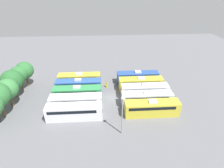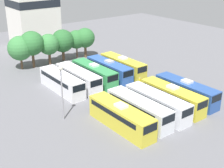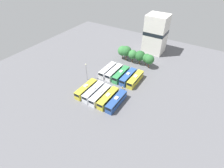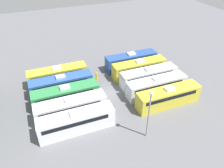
# 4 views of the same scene
# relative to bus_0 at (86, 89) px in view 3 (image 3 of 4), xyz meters

# --- Properties ---
(ground_plane) EXTENTS (115.94, 115.94, 0.00)m
(ground_plane) POSITION_rel_bus_0_xyz_m (6.60, 7.75, -1.67)
(ground_plane) COLOR slate
(bus_0) EXTENTS (2.62, 10.95, 3.41)m
(bus_0) POSITION_rel_bus_0_xyz_m (0.00, 0.00, 0.00)
(bus_0) COLOR gold
(bus_0) RESTS_ON ground_plane
(bus_1) EXTENTS (2.62, 10.95, 3.41)m
(bus_1) POSITION_rel_bus_0_xyz_m (3.36, 0.23, 0.00)
(bus_1) COLOR silver
(bus_1) RESTS_ON ground_plane
(bus_2) EXTENTS (2.62, 10.95, 3.41)m
(bus_2) POSITION_rel_bus_0_xyz_m (6.65, -0.04, 0.00)
(bus_2) COLOR silver
(bus_2) RESTS_ON ground_plane
(bus_3) EXTENTS (2.62, 10.95, 3.41)m
(bus_3) POSITION_rel_bus_0_xyz_m (10.00, 0.17, 0.00)
(bus_3) COLOR gold
(bus_3) RESTS_ON ground_plane
(bus_4) EXTENTS (2.62, 10.95, 3.41)m
(bus_4) POSITION_rel_bus_0_xyz_m (13.40, 0.33, 0.00)
(bus_4) COLOR #284C93
(bus_4) RESTS_ON ground_plane
(bus_5) EXTENTS (2.62, 10.95, 3.41)m
(bus_5) POSITION_rel_bus_0_xyz_m (-0.13, 15.44, 0.00)
(bus_5) COLOR silver
(bus_5) RESTS_ON ground_plane
(bus_6) EXTENTS (2.62, 10.95, 3.41)m
(bus_6) POSITION_rel_bus_0_xyz_m (3.13, 15.50, 0.00)
(bus_6) COLOR white
(bus_6) RESTS_ON ground_plane
(bus_7) EXTENTS (2.62, 10.95, 3.41)m
(bus_7) POSITION_rel_bus_0_xyz_m (6.53, 15.58, 0.00)
(bus_7) COLOR #338C4C
(bus_7) RESTS_ON ground_plane
(bus_8) EXTENTS (2.62, 10.95, 3.41)m
(bus_8) POSITION_rel_bus_0_xyz_m (9.95, 15.64, 0.00)
(bus_8) COLOR #2D56A8
(bus_8) RESTS_ON ground_plane
(bus_9) EXTENTS (2.62, 10.95, 3.41)m
(bus_9) POSITION_rel_bus_0_xyz_m (13.30, 15.74, 0.00)
(bus_9) COLOR gold
(bus_9) RESTS_ON ground_plane
(worker_person) EXTENTS (0.36, 0.36, 1.84)m
(worker_person) POSITION_rel_bus_0_xyz_m (11.32, 8.67, -0.82)
(worker_person) COLOR gold
(worker_person) RESTS_ON ground_plane
(light_pole) EXTENTS (0.60, 0.60, 7.87)m
(light_pole) POSITION_rel_bus_0_xyz_m (-4.84, 6.62, 3.66)
(light_pole) COLOR gray
(light_pole) RESTS_ON ground_plane
(tree_0) EXTENTS (4.88, 4.88, 6.76)m
(tree_0) POSITION_rel_bus_0_xyz_m (-0.99, 30.31, 2.64)
(tree_0) COLOR brown
(tree_0) RESTS_ON ground_plane
(tree_1) EXTENTS (4.91, 4.91, 7.52)m
(tree_1) POSITION_rel_bus_0_xyz_m (1.31, 29.76, 3.36)
(tree_1) COLOR brown
(tree_1) RESTS_ON ground_plane
(tree_2) EXTENTS (4.33, 4.33, 6.47)m
(tree_2) POSITION_rel_bus_0_xyz_m (4.87, 29.59, 2.60)
(tree_2) COLOR brown
(tree_2) RESTS_ON ground_plane
(tree_3) EXTENTS (4.87, 4.87, 6.80)m
(tree_3) POSITION_rel_bus_0_xyz_m (8.48, 30.19, 2.67)
(tree_3) COLOR brown
(tree_3) RESTS_ON ground_plane
(tree_4) EXTENTS (4.09, 4.09, 6.23)m
(tree_4) POSITION_rel_bus_0_xyz_m (11.87, 30.08, 2.50)
(tree_4) COLOR brown
(tree_4) RESTS_ON ground_plane
(tree_5) EXTENTS (4.34, 4.34, 6.63)m
(tree_5) POSITION_rel_bus_0_xyz_m (13.57, 29.21, 2.75)
(tree_5) COLOR brown
(tree_5) RESTS_ON ground_plane
(depot_building) EXTENTS (10.39, 9.53, 19.35)m
(depot_building) POSITION_rel_bus_0_xyz_m (9.31, 45.99, 8.08)
(depot_building) COLOR silver
(depot_building) RESTS_ON ground_plane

